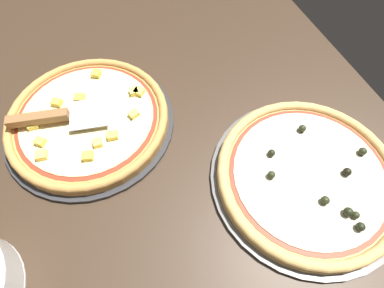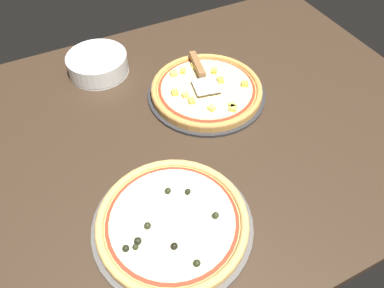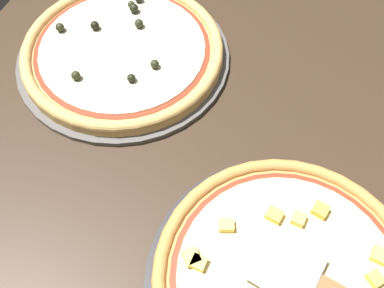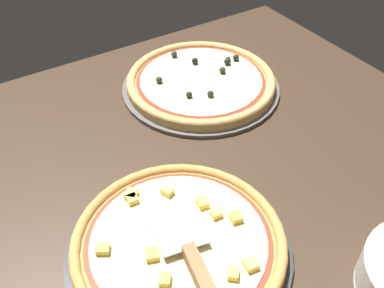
# 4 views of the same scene
# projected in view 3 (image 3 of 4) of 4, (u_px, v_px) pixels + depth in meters

# --- Properties ---
(ground_plane) EXTENTS (1.47, 1.19, 0.04)m
(ground_plane) POSITION_uv_depth(u_px,v_px,m) (221.00, 239.00, 0.69)
(ground_plane) COLOR #38281C
(pizza_pan_front) EXTENTS (0.40, 0.40, 0.01)m
(pizza_pan_front) POSITION_uv_depth(u_px,v_px,m) (286.00, 283.00, 0.63)
(pizza_pan_front) COLOR #2D2D30
(pizza_pan_front) RESTS_ON ground_plane
(pizza_front) EXTENTS (0.37, 0.37, 0.04)m
(pizza_front) POSITION_uv_depth(u_px,v_px,m) (288.00, 279.00, 0.61)
(pizza_front) COLOR #C68E47
(pizza_front) RESTS_ON pizza_pan_front
(pizza_pan_back) EXTENTS (0.41, 0.41, 0.01)m
(pizza_pan_back) POSITION_uv_depth(u_px,v_px,m) (124.00, 57.00, 0.87)
(pizza_pan_back) COLOR #565451
(pizza_pan_back) RESTS_ON ground_plane
(pizza_back) EXTENTS (0.38, 0.38, 0.04)m
(pizza_back) POSITION_uv_depth(u_px,v_px,m) (123.00, 50.00, 0.85)
(pizza_back) COLOR #DBAD60
(pizza_back) RESTS_ON pizza_pan_back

